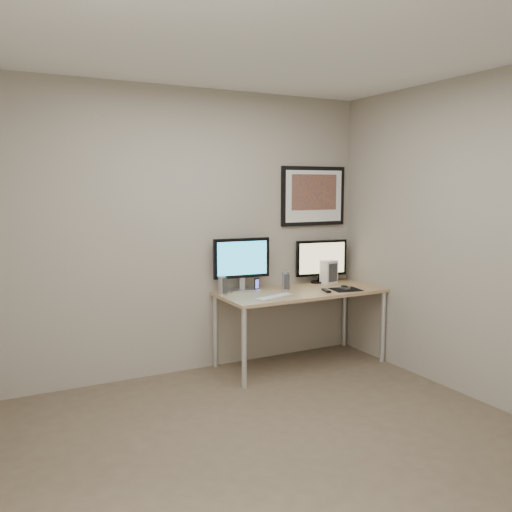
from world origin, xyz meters
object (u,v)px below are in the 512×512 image
object	(u,v)px
monitor_large	(242,262)
fan_unit	(329,272)
desk	(301,297)
framed_art	(313,196)
phone_dock	(257,285)
speaker_left	(222,285)
monitor_tv	(321,260)
speaker_right	(286,281)
keyboard	(275,297)

from	to	relation	value
monitor_large	fan_unit	bearing A→B (deg)	2.82
desk	framed_art	size ratio (longest dim) A/B	2.13
desk	phone_dock	size ratio (longest dim) A/B	12.88
desk	monitor_large	bearing A→B (deg)	155.16
speaker_left	phone_dock	bearing A→B (deg)	-18.53
desk	framed_art	world-z (taller)	framed_art
framed_art	monitor_large	world-z (taller)	framed_art
monitor_tv	phone_dock	distance (m)	0.83
desk	monitor_large	xyz separation A→B (m)	(-0.51, 0.24, 0.35)
fan_unit	speaker_left	bearing A→B (deg)	169.38
phone_dock	monitor_large	bearing A→B (deg)	131.21
monitor_large	speaker_right	size ratio (longest dim) A/B	3.16
monitor_large	monitor_tv	world-z (taller)	monitor_large
framed_art	monitor_tv	size ratio (longest dim) A/B	1.34
desk	speaker_left	xyz separation A→B (m)	(-0.75, 0.16, 0.15)
framed_art	fan_unit	bearing A→B (deg)	-51.69
speaker_right	phone_dock	xyz separation A→B (m)	(-0.27, 0.09, -0.03)
keyboard	phone_dock	bearing A→B (deg)	72.39
speaker_left	phone_dock	distance (m)	0.37
phone_dock	desk	bearing A→B (deg)	-44.43
monitor_large	phone_dock	distance (m)	0.26
monitor_tv	desk	bearing A→B (deg)	-139.83
speaker_right	desk	bearing A→B (deg)	-13.90
phone_dock	keyboard	size ratio (longest dim) A/B	0.31
desk	phone_dock	bearing A→B (deg)	156.25
desk	fan_unit	world-z (taller)	fan_unit
monitor_large	keyboard	world-z (taller)	monitor_large
keyboard	framed_art	bearing A→B (deg)	17.66
framed_art	monitor_large	distance (m)	1.06
desk	keyboard	world-z (taller)	keyboard
desk	speaker_left	world-z (taller)	speaker_left
monitor_large	keyboard	xyz separation A→B (m)	(0.12, -0.42, -0.27)
phone_dock	speaker_right	bearing A→B (deg)	-39.77
framed_art	fan_unit	world-z (taller)	framed_art
speaker_left	speaker_right	distance (m)	0.64
speaker_right	fan_unit	xyz separation A→B (m)	(0.58, 0.12, 0.03)
speaker_right	framed_art	bearing A→B (deg)	47.70
keyboard	desk	bearing A→B (deg)	7.82
monitor_large	monitor_tv	bearing A→B (deg)	7.06
framed_art	phone_dock	xyz separation A→B (m)	(-0.74, -0.16, -0.83)
framed_art	speaker_right	bearing A→B (deg)	-151.54
monitor_large	fan_unit	distance (m)	0.99
phone_dock	fan_unit	size ratio (longest dim) A/B	0.53
speaker_right	fan_unit	size ratio (longest dim) A/B	0.74
desk	speaker_right	bearing A→B (deg)	146.86
fan_unit	monitor_large	bearing A→B (deg)	165.07
desk	framed_art	bearing A→B (deg)	43.46
desk	speaker_left	bearing A→B (deg)	168.26
speaker_right	speaker_left	bearing A→B (deg)	-167.88
framed_art	fan_unit	size ratio (longest dim) A/B	3.18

